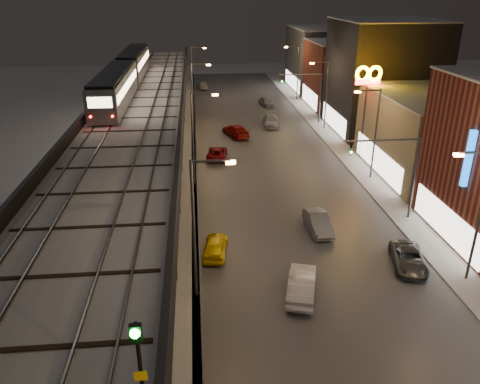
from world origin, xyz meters
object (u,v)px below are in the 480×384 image
car_mid_dark (236,131)px  rail_signal (138,351)px  car_near_white (302,285)px  car_mid_silver (217,153)px  car_taxi (215,246)px  car_onc_dark (408,259)px  car_far_white (203,85)px  car_onc_silver (318,223)px  car_onc_red (266,102)px  subway_train (126,73)px  car_onc_white (271,121)px

car_mid_dark → rail_signal: bearing=63.3°
car_near_white → car_mid_silver: size_ratio=1.05×
car_taxi → car_onc_dark: 13.43m
rail_signal → car_far_white: size_ratio=0.71×
car_onc_silver → car_onc_dark: bearing=-50.6°
car_far_white → car_onc_red: car_far_white is taller
rail_signal → car_near_white: bearing=60.3°
rail_signal → car_taxi: bearing=81.7°
car_onc_red → car_onc_dark: bearing=-98.6°
car_onc_dark → car_onc_red: size_ratio=1.11×
car_far_white → car_onc_silver: bearing=89.6°
car_taxi → car_mid_dark: 29.22m
car_mid_silver → car_mid_dark: (2.82, 8.23, 0.14)m
subway_train → car_onc_white: (18.52, 4.55, -7.55)m
car_near_white → rail_signal: bearing=76.2°
car_near_white → car_mid_dark: bearing=-72.3°
car_far_white → car_onc_white: size_ratio=0.86×
car_mid_dark → car_onc_dark: car_mid_dark is taller
car_onc_silver → car_onc_red: (2.24, 42.62, -0.03)m
rail_signal → car_mid_silver: bearing=84.3°
car_mid_dark → car_onc_silver: bearing=80.5°
car_mid_dark → car_onc_dark: (9.10, -31.85, -0.12)m
car_far_white → car_onc_white: (8.85, -26.95, -0.01)m
rail_signal → car_onc_silver: size_ratio=0.71×
car_onc_dark → car_far_white: bearing=114.4°
car_mid_dark → car_onc_dark: size_ratio=1.15×
car_mid_silver → car_mid_dark: size_ratio=0.85×
car_mid_silver → car_far_white: car_far_white is taller
car_taxi → car_onc_dark: car_taxi is taller
car_mid_silver → car_onc_red: car_onc_red is taller
rail_signal → car_onc_silver: 25.92m
subway_train → car_onc_silver: bearing=-56.2°
subway_train → car_mid_silver: 15.26m
car_taxi → car_mid_silver: 20.75m
car_taxi → car_onc_silver: (8.21, 2.78, 0.04)m
car_mid_silver → car_onc_red: (9.26, 24.69, 0.08)m
car_far_white → subway_train: bearing=64.9°
car_onc_white → car_onc_red: size_ratio=1.23×
car_taxi → car_near_white: 7.41m
car_mid_dark → car_onc_red: car_mid_dark is taller
car_far_white → car_onc_red: (9.99, -14.93, -0.05)m
car_onc_white → car_taxi: bearing=-100.2°
rail_signal → car_taxi: (2.81, 19.24, -8.13)m
car_onc_red → car_mid_silver: bearing=-122.3°
car_taxi → car_mid_silver: car_taxi is taller
car_onc_dark → car_onc_red: (-2.66, 48.31, 0.06)m
subway_train → car_taxi: bearing=-72.3°
car_onc_silver → subway_train: bearing=122.4°
subway_train → car_far_white: size_ratio=7.97×
subway_train → car_onc_white: subway_train is taller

